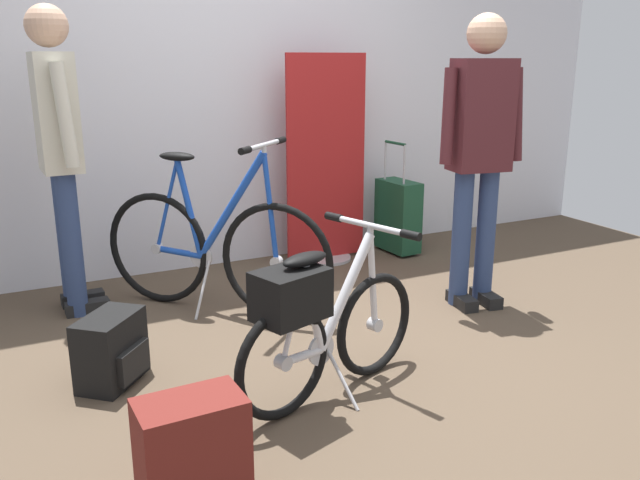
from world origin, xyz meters
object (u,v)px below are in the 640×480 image
folding_bike_foreground (319,321)px  rolling_suitcase (398,215)px  display_bike_left (215,248)px  visitor_near_wall (480,145)px  backpack_on_floor (192,456)px  handbag_on_floor (112,350)px  floor_banner_stand (326,172)px  visitor_browsing (60,143)px

folding_bike_foreground → rolling_suitcase: rolling_suitcase is taller
display_bike_left → visitor_near_wall: 1.60m
display_bike_left → rolling_suitcase: bearing=18.2°
display_bike_left → backpack_on_floor: display_bike_left is taller
handbag_on_floor → floor_banner_stand: bearing=35.9°
visitor_near_wall → handbag_on_floor: size_ratio=4.46×
backpack_on_floor → handbag_on_floor: size_ratio=1.06×
floor_banner_stand → visitor_browsing: size_ratio=0.86×
visitor_browsing → rolling_suitcase: bearing=4.0°
rolling_suitcase → handbag_on_floor: bearing=-152.9°
rolling_suitcase → backpack_on_floor: rolling_suitcase is taller
visitor_near_wall → handbag_on_floor: 2.22m
visitor_near_wall → backpack_on_floor: (-2.00, -1.08, -0.75)m
backpack_on_floor → folding_bike_foreground: bearing=33.5°
display_bike_left → visitor_browsing: (-0.73, 0.36, 0.59)m
visitor_near_wall → visitor_browsing: bearing=156.4°
display_bike_left → backpack_on_floor: (-0.61, -1.64, -0.18)m
visitor_browsing → rolling_suitcase: visitor_browsing is taller
floor_banner_stand → rolling_suitcase: (0.56, -0.07, -0.35)m
visitor_near_wall → backpack_on_floor: size_ratio=4.20×
display_bike_left → backpack_on_floor: 1.76m
folding_bike_foreground → backpack_on_floor: (-0.67, -0.45, -0.17)m
floor_banner_stand → handbag_on_floor: 2.16m
floor_banner_stand → visitor_browsing: bearing=-172.4°
folding_bike_foreground → visitor_near_wall: (1.32, 0.63, 0.58)m
floor_banner_stand → backpack_on_floor: bearing=-126.1°
display_bike_left → handbag_on_floor: (-0.69, -0.64, -0.21)m
folding_bike_foreground → display_bike_left: size_ratio=0.94×
display_bike_left → handbag_on_floor: display_bike_left is taller
folding_bike_foreground → visitor_browsing: visitor_browsing is taller
folding_bike_foreground → rolling_suitcase: size_ratio=1.20×
floor_banner_stand → handbag_on_floor: bearing=-144.1°
display_bike_left → floor_banner_stand: bearing=30.3°
floor_banner_stand → handbag_on_floor: size_ratio=3.92×
floor_banner_stand → handbag_on_floor: (-1.71, -1.24, -0.48)m
folding_bike_foreground → handbag_on_floor: 0.96m
visitor_browsing → backpack_on_floor: bearing=-86.7°
folding_bike_foreground → handbag_on_floor: size_ratio=2.70×
floor_banner_stand → rolling_suitcase: bearing=-7.5°
floor_banner_stand → folding_bike_foreground: floor_banner_stand is taller
display_bike_left → rolling_suitcase: size_ratio=1.28×
rolling_suitcase → backpack_on_floor: bearing=-135.4°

